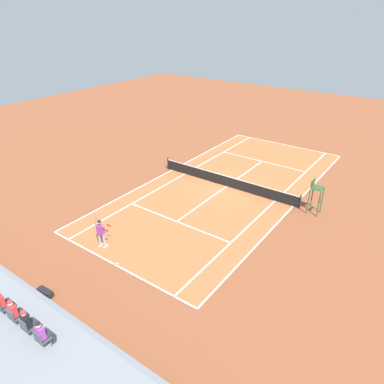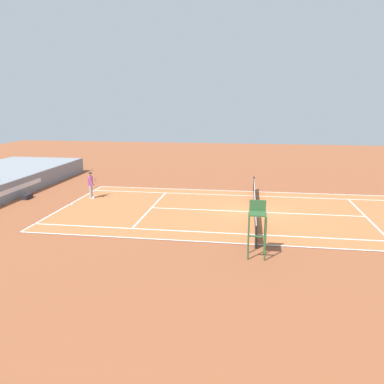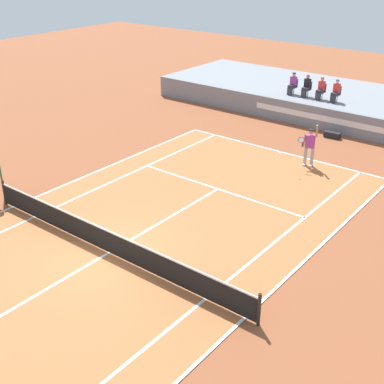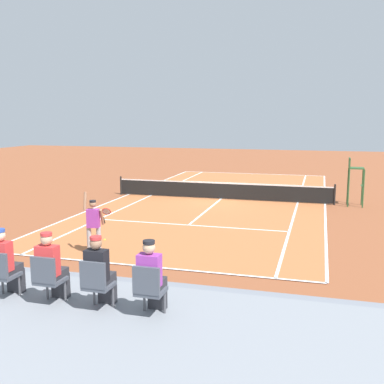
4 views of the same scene
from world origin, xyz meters
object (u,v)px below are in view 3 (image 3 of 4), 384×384
(tennis_ball, at_px, (300,179))
(tennis_player, at_px, (310,146))
(equipment_bag, at_px, (332,135))
(spectator_seated_3, at_px, (336,91))
(spectator_seated_0, at_px, (293,84))
(spectator_seated_2, at_px, (321,89))
(spectator_seated_1, at_px, (307,86))

(tennis_ball, bearing_deg, tennis_player, 105.67)
(tennis_ball, bearing_deg, equipment_bag, 101.31)
(spectator_seated_3, height_order, tennis_ball, spectator_seated_3)
(equipment_bag, bearing_deg, tennis_ball, -78.69)
(spectator_seated_0, distance_m, spectator_seated_3, 2.74)
(spectator_seated_2, bearing_deg, spectator_seated_3, 0.00)
(spectator_seated_1, relative_size, equipment_bag, 1.38)
(spectator_seated_3, xyz_separation_m, equipment_bag, (1.02, -2.25, -1.75))
(spectator_seated_3, height_order, tennis_player, spectator_seated_3)
(spectator_seated_1, relative_size, tennis_ball, 18.60)
(spectator_seated_2, relative_size, tennis_player, 0.61)
(spectator_seated_0, distance_m, tennis_player, 8.03)
(spectator_seated_3, xyz_separation_m, tennis_player, (1.76, -6.59, -0.91))
(tennis_ball, bearing_deg, spectator_seated_2, 110.86)
(spectator_seated_3, height_order, equipment_bag, spectator_seated_3)
(equipment_bag, bearing_deg, tennis_player, -80.39)
(tennis_ball, relative_size, equipment_bag, 0.07)
(tennis_player, bearing_deg, equipment_bag, 99.61)
(tennis_player, bearing_deg, tennis_ball, -74.33)
(spectator_seated_2, distance_m, spectator_seated_3, 0.92)
(spectator_seated_3, distance_m, tennis_ball, 8.74)
(tennis_player, xyz_separation_m, equipment_bag, (-0.73, 4.34, -0.83))
(spectator_seated_0, xyz_separation_m, spectator_seated_2, (1.82, 0.00, 0.00))
(spectator_seated_0, distance_m, spectator_seated_1, 0.91)
(spectator_seated_0, relative_size, equipment_bag, 1.38)
(spectator_seated_1, height_order, equipment_bag, spectator_seated_1)
(spectator_seated_3, bearing_deg, tennis_player, -75.06)
(spectator_seated_0, height_order, tennis_player, spectator_seated_0)
(spectator_seated_1, height_order, spectator_seated_2, same)
(spectator_seated_0, xyz_separation_m, equipment_bag, (3.76, -2.25, -1.75))
(spectator_seated_0, distance_m, equipment_bag, 4.72)
(spectator_seated_2, bearing_deg, spectator_seated_1, 180.00)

